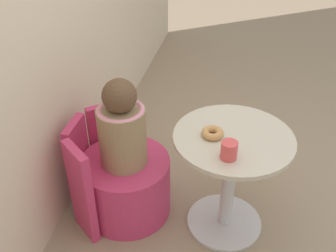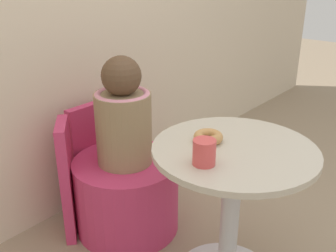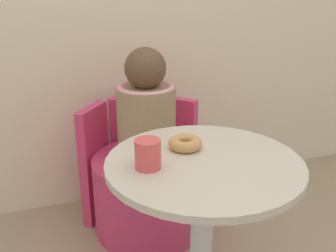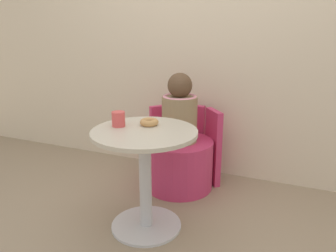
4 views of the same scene
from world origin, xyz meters
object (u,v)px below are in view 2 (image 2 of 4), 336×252
at_px(child_figure, 123,117).
at_px(tub_chair, 127,194).
at_px(donut, 208,137).
at_px(round_table, 231,195).
at_px(cup, 204,152).

bearing_deg(child_figure, tub_chair, 82.87).
height_order(tub_chair, donut, donut).
bearing_deg(round_table, tub_chair, 90.74).
xyz_separation_m(round_table, cup, (-0.19, 0.01, 0.26)).
relative_size(child_figure, cup, 5.75).
height_order(round_table, donut, donut).
relative_size(child_figure, donut, 4.56).
distance_m(round_table, cup, 0.32).
bearing_deg(cup, child_figure, 73.50).
bearing_deg(tub_chair, donut, -91.49).
bearing_deg(round_table, cup, 175.57).
distance_m(round_table, tub_chair, 0.67).
bearing_deg(child_figure, cup, -106.50).
xyz_separation_m(child_figure, donut, (-0.01, -0.51, 0.05)).
relative_size(round_table, donut, 5.62).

